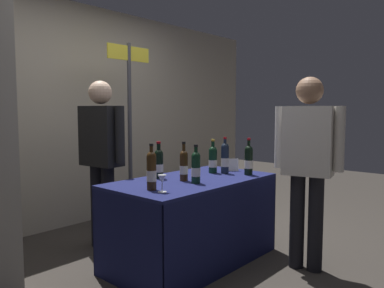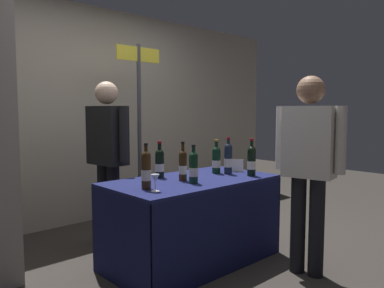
{
  "view_description": "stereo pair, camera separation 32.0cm",
  "coord_description": "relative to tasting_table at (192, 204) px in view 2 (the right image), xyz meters",
  "views": [
    {
      "loc": [
        -2.39,
        -2.12,
        1.31
      ],
      "look_at": [
        0.0,
        0.0,
        1.02
      ],
      "focal_mm": 35.42,
      "sensor_mm": 36.0,
      "label": 1
    },
    {
      "loc": [
        -2.16,
        -2.35,
        1.31
      ],
      "look_at": [
        0.0,
        0.0,
        1.02
      ],
      "focal_mm": 35.42,
      "sensor_mm": 36.0,
      "label": 2
    }
  ],
  "objects": [
    {
      "name": "wine_glass_near_vendor",
      "position": [
        -0.54,
        -0.19,
        0.31
      ],
      "size": [
        0.06,
        0.06,
        0.13
      ],
      "color": "silver",
      "rests_on": "tasting_table"
    },
    {
      "name": "display_bottle_4",
      "position": [
        -0.16,
        0.24,
        0.35
      ],
      "size": [
        0.08,
        0.08,
        0.32
      ],
      "color": "black",
      "rests_on": "tasting_table"
    },
    {
      "name": "display_bottle_0",
      "position": [
        -0.11,
        -0.01,
        0.35
      ],
      "size": [
        0.07,
        0.07,
        0.33
      ],
      "color": "#38230F",
      "rests_on": "tasting_table"
    },
    {
      "name": "display_bottle_3",
      "position": [
        0.5,
        -0.25,
        0.36
      ],
      "size": [
        0.08,
        0.08,
        0.34
      ],
      "color": "black",
      "rests_on": "tasting_table"
    },
    {
      "name": "featured_wine_bottle",
      "position": [
        -0.12,
        -0.15,
        0.35
      ],
      "size": [
        0.07,
        0.07,
        0.31
      ],
      "color": "black",
      "rests_on": "tasting_table"
    },
    {
      "name": "brochure_stand",
      "position": [
        0.57,
        -0.0,
        0.28
      ],
      "size": [
        0.11,
        0.11,
        0.12
      ],
      "primitive_type": "cube",
      "rotation": [
        0.11,
        0.0,
        2.36
      ],
      "color": "silver",
      "rests_on": "tasting_table"
    },
    {
      "name": "vendor_presenter",
      "position": [
        -0.31,
        0.87,
        0.44
      ],
      "size": [
        0.25,
        0.58,
        1.58
      ],
      "rotation": [
        0.0,
        0.0,
        -1.47
      ],
      "color": "black",
      "rests_on": "ground_plane"
    },
    {
      "name": "display_bottle_2",
      "position": [
        -0.53,
        -0.07,
        0.36
      ],
      "size": [
        0.07,
        0.07,
        0.34
      ],
      "color": "#38230F",
      "rests_on": "tasting_table"
    },
    {
      "name": "booth_signpost",
      "position": [
        0.23,
        1.11,
        0.74
      ],
      "size": [
        0.55,
        0.04,
        2.02
      ],
      "color": "#47474C",
      "rests_on": "ground_plane"
    },
    {
      "name": "back_partition",
      "position": [
        0.0,
        1.78,
        0.75
      ],
      "size": [
        6.2,
        0.12,
        2.52
      ],
      "primitive_type": "cube",
      "color": "#B2A893",
      "rests_on": "ground_plane"
    },
    {
      "name": "taster_foreground_right",
      "position": [
        0.51,
        -0.81,
        0.43
      ],
      "size": [
        0.28,
        0.54,
        1.57
      ],
      "rotation": [
        0.0,
        0.0,
        1.77
      ],
      "color": "black",
      "rests_on": "ground_plane"
    },
    {
      "name": "display_bottle_5",
      "position": [
        0.37,
        0.07,
        0.35
      ],
      "size": [
        0.08,
        0.08,
        0.32
      ],
      "color": "black",
      "rests_on": "tasting_table"
    },
    {
      "name": "ground_plane",
      "position": [
        0.0,
        0.0,
        -0.51
      ],
      "size": [
        12.0,
        12.0,
        0.0
      ],
      "primitive_type": "plane",
      "color": "#38332D"
    },
    {
      "name": "tasting_table",
      "position": [
        0.0,
        0.0,
        0.0
      ],
      "size": [
        1.47,
        0.79,
        0.72
      ],
      "color": "#191E51",
      "rests_on": "ground_plane"
    },
    {
      "name": "display_bottle_1",
      "position": [
        0.42,
        -0.04,
        0.36
      ],
      "size": [
        0.07,
        0.07,
        0.34
      ],
      "color": "#192333",
      "rests_on": "tasting_table"
    }
  ]
}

